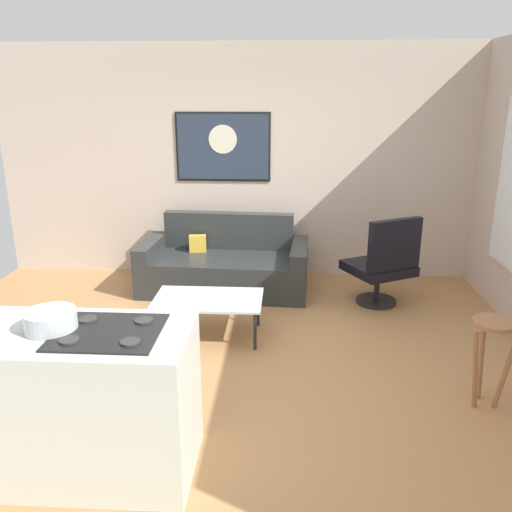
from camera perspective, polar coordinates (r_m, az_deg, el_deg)
name	(u,v)px	position (r m, az deg, el deg)	size (l,w,h in m)	color
ground	(243,367)	(4.60, -1.43, -11.99)	(6.40, 6.40, 0.04)	#B07B4B
back_wall	(258,164)	(6.48, 0.26, 9.99)	(6.40, 0.05, 2.80)	beige
couch	(225,266)	(6.16, -3.42, -1.14)	(1.97, 0.99, 0.85)	#2A2E2E
coffee_table	(208,301)	(4.96, -5.23, -4.91)	(1.02, 0.62, 0.39)	silver
armchair	(384,264)	(5.77, 13.75, -0.82)	(0.84, 0.83, 1.00)	black
bar_stool	(491,342)	(4.19, 24.22, -8.56)	(0.35, 0.34, 0.68)	#97633F
kitchen_counter	(72,401)	(3.44, -19.39, -14.69)	(1.45, 0.69, 0.95)	silver
mixing_bowl	(51,321)	(3.25, -21.46, -6.60)	(0.30, 0.30, 0.12)	silver
wall_painting	(223,147)	(6.45, -3.61, 11.78)	(1.15, 0.03, 0.82)	black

